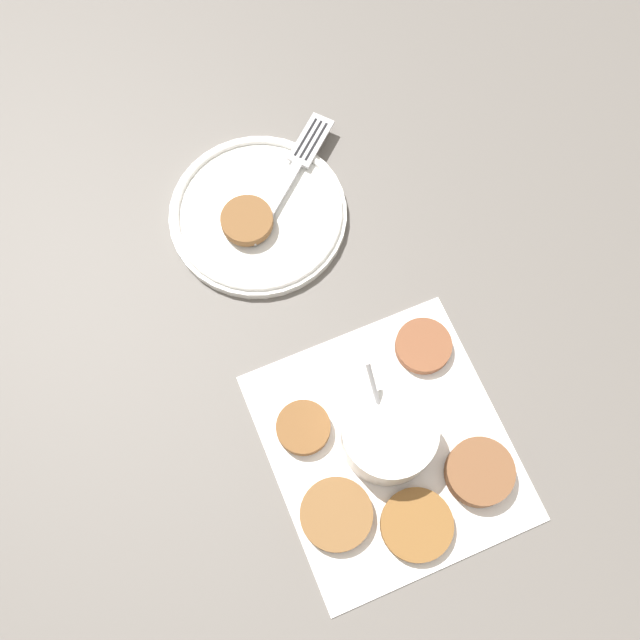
# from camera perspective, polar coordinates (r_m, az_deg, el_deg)

# --- Properties ---
(ground_plane) EXTENTS (4.00, 4.00, 0.00)m
(ground_plane) POSITION_cam_1_polar(r_m,az_deg,el_deg) (0.81, 3.27, -9.68)
(ground_plane) COLOR #605B56
(napkin) EXTENTS (0.29, 0.27, 0.00)m
(napkin) POSITION_cam_1_polar(r_m,az_deg,el_deg) (0.81, 5.24, -9.57)
(napkin) COLOR white
(napkin) RESTS_ON ground_plane
(sauce_bowl) EXTENTS (0.11, 0.10, 0.10)m
(sauce_bowl) POSITION_cam_1_polar(r_m,az_deg,el_deg) (0.79, 5.10, -8.36)
(sauce_bowl) COLOR white
(sauce_bowl) RESTS_ON napkin
(fritter_0) EXTENTS (0.07, 0.07, 0.02)m
(fritter_0) POSITION_cam_1_polar(r_m,az_deg,el_deg) (0.81, 12.05, -11.27)
(fritter_0) COLOR brown
(fritter_0) RESTS_ON napkin
(fritter_1) EXTENTS (0.08, 0.08, 0.01)m
(fritter_1) POSITION_cam_1_polar(r_m,az_deg,el_deg) (0.80, 7.38, -15.22)
(fritter_1) COLOR brown
(fritter_1) RESTS_ON napkin
(fritter_2) EXTENTS (0.08, 0.08, 0.01)m
(fritter_2) POSITION_cam_1_polar(r_m,az_deg,el_deg) (0.79, 1.25, -14.60)
(fritter_2) COLOR brown
(fritter_2) RESTS_ON napkin
(fritter_3) EXTENTS (0.06, 0.06, 0.01)m
(fritter_3) POSITION_cam_1_polar(r_m,az_deg,el_deg) (0.84, 7.88, -1.97)
(fritter_3) COLOR brown
(fritter_3) RESTS_ON napkin
(fritter_4) EXTENTS (0.06, 0.06, 0.01)m
(fritter_4) POSITION_cam_1_polar(r_m,az_deg,el_deg) (0.81, -1.28, -8.21)
(fritter_4) COLOR brown
(fritter_4) RESTS_ON napkin
(serving_plate) EXTENTS (0.21, 0.21, 0.02)m
(serving_plate) POSITION_cam_1_polar(r_m,az_deg,el_deg) (0.90, -4.74, 8.07)
(serving_plate) COLOR white
(serving_plate) RESTS_ON ground_plane
(fritter_on_plate) EXTENTS (0.06, 0.06, 0.01)m
(fritter_on_plate) POSITION_cam_1_polar(r_m,az_deg,el_deg) (0.88, -5.59, 7.55)
(fritter_on_plate) COLOR brown
(fritter_on_plate) RESTS_ON serving_plate
(fork) EXTENTS (0.15, 0.15, 0.00)m
(fork) POSITION_cam_1_polar(r_m,az_deg,el_deg) (0.91, -1.77, 11.77)
(fork) COLOR silver
(fork) RESTS_ON serving_plate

